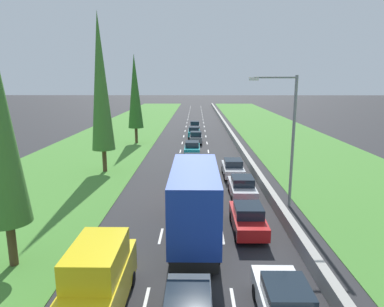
{
  "coord_description": "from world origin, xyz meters",
  "views": [
    {
      "loc": [
        0.26,
        -3.19,
        8.64
      ],
      "look_at": [
        -0.2,
        31.94,
        1.23
      ],
      "focal_mm": 32.35,
      "sensor_mm": 36.0,
      "label": 1
    }
  ],
  "objects_px": {
    "white_sedan_right_lane": "(285,304)",
    "silver_sedan_right_lane_fourth": "(233,168)",
    "teal_sedan_centre_lane": "(192,148)",
    "poplar_tree_second": "(100,83)",
    "silver_sedan_right_lane": "(242,187)",
    "blue_box_truck_centre_lane": "(195,199)",
    "red_sedan_centre_lane": "(193,179)",
    "red_sedan_right_lane": "(248,218)",
    "teal_sedan_centre_lane_seventh": "(194,132)",
    "yellow_van_left_lane": "(100,277)",
    "grey_hatchback_centre_lane_eighth": "(195,126)",
    "grey_hatchback_centre_lane": "(196,138)",
    "street_light_mast": "(288,132)",
    "silver_hatchback_centre_lane": "(192,163)",
    "poplar_tree_third": "(135,92)"
  },
  "relations": [
    {
      "from": "silver_sedan_right_lane_fourth",
      "to": "grey_hatchback_centre_lane_eighth",
      "type": "height_order",
      "value": "grey_hatchback_centre_lane_eighth"
    },
    {
      "from": "blue_box_truck_centre_lane",
      "to": "silver_sedan_right_lane",
      "type": "xyz_separation_m",
      "value": [
        3.52,
        6.67,
        -1.37
      ]
    },
    {
      "from": "teal_sedan_centre_lane",
      "to": "red_sedan_right_lane",
      "type": "xyz_separation_m",
      "value": [
        3.51,
        -21.21,
        0.0
      ]
    },
    {
      "from": "grey_hatchback_centre_lane",
      "to": "red_sedan_centre_lane",
      "type": "bearing_deg",
      "value": -90.63
    },
    {
      "from": "silver_sedan_right_lane_fourth",
      "to": "blue_box_truck_centre_lane",
      "type": "bearing_deg",
      "value": -105.36
    },
    {
      "from": "teal_sedan_centre_lane",
      "to": "grey_hatchback_centre_lane_eighth",
      "type": "distance_m",
      "value": 20.2
    },
    {
      "from": "red_sedan_right_lane",
      "to": "teal_sedan_centre_lane_seventh",
      "type": "bearing_deg",
      "value": 95.62
    },
    {
      "from": "silver_sedan_right_lane",
      "to": "teal_sedan_centre_lane_seventh",
      "type": "bearing_deg",
      "value": 97.64
    },
    {
      "from": "blue_box_truck_centre_lane",
      "to": "silver_hatchback_centre_lane",
      "type": "relative_size",
      "value": 2.41
    },
    {
      "from": "red_sedan_centre_lane",
      "to": "red_sedan_right_lane",
      "type": "xyz_separation_m",
      "value": [
        3.31,
        -8.09,
        0.0
      ]
    },
    {
      "from": "silver_hatchback_centre_lane",
      "to": "teal_sedan_centre_lane",
      "type": "distance_m",
      "value": 7.46
    },
    {
      "from": "blue_box_truck_centre_lane",
      "to": "silver_hatchback_centre_lane",
      "type": "xyz_separation_m",
      "value": [
        -0.31,
        14.44,
        -1.35
      ]
    },
    {
      "from": "teal_sedan_centre_lane",
      "to": "poplar_tree_second",
      "type": "height_order",
      "value": "poplar_tree_second"
    },
    {
      "from": "yellow_van_left_lane",
      "to": "grey_hatchback_centre_lane_eighth",
      "type": "xyz_separation_m",
      "value": [
        3.33,
        48.63,
        -0.56
      ]
    },
    {
      "from": "blue_box_truck_centre_lane",
      "to": "teal_sedan_centre_lane_seventh",
      "type": "relative_size",
      "value": 2.09
    },
    {
      "from": "grey_hatchback_centre_lane_eighth",
      "to": "street_light_mast",
      "type": "height_order",
      "value": "street_light_mast"
    },
    {
      "from": "grey_hatchback_centre_lane_eighth",
      "to": "silver_sedan_right_lane_fourth",
      "type": "bearing_deg",
      "value": -83.0
    },
    {
      "from": "teal_sedan_centre_lane_seventh",
      "to": "red_sedan_right_lane",
      "type": "bearing_deg",
      "value": -84.38
    },
    {
      "from": "teal_sedan_centre_lane_seventh",
      "to": "silver_sedan_right_lane",
      "type": "height_order",
      "value": "same"
    },
    {
      "from": "teal_sedan_centre_lane",
      "to": "red_sedan_right_lane",
      "type": "height_order",
      "value": "same"
    },
    {
      "from": "red_sedan_centre_lane",
      "to": "street_light_mast",
      "type": "height_order",
      "value": "street_light_mast"
    },
    {
      "from": "grey_hatchback_centre_lane",
      "to": "poplar_tree_second",
      "type": "xyz_separation_m",
      "value": [
        -8.78,
        -15.48,
        7.62
      ]
    },
    {
      "from": "red_sedan_centre_lane",
      "to": "silver_sedan_right_lane_fourth",
      "type": "relative_size",
      "value": 1.0
    },
    {
      "from": "white_sedan_right_lane",
      "to": "silver_sedan_right_lane_fourth",
      "type": "bearing_deg",
      "value": 89.59
    },
    {
      "from": "white_sedan_right_lane",
      "to": "grey_hatchback_centre_lane",
      "type": "height_order",
      "value": "grey_hatchback_centre_lane"
    },
    {
      "from": "silver_sedan_right_lane",
      "to": "silver_sedan_right_lane_fourth",
      "type": "xyz_separation_m",
      "value": [
        -0.1,
        5.8,
        0.0
      ]
    },
    {
      "from": "silver_hatchback_centre_lane",
      "to": "poplar_tree_second",
      "type": "distance_m",
      "value": 11.39
    },
    {
      "from": "white_sedan_right_lane",
      "to": "grey_hatchback_centre_lane_eighth",
      "type": "height_order",
      "value": "grey_hatchback_centre_lane_eighth"
    },
    {
      "from": "blue_box_truck_centre_lane",
      "to": "silver_sedan_right_lane_fourth",
      "type": "height_order",
      "value": "blue_box_truck_centre_lane"
    },
    {
      "from": "blue_box_truck_centre_lane",
      "to": "street_light_mast",
      "type": "height_order",
      "value": "street_light_mast"
    },
    {
      "from": "grey_hatchback_centre_lane_eighth",
      "to": "poplar_tree_second",
      "type": "distance_m",
      "value": 30.27
    },
    {
      "from": "red_sedan_right_lane",
      "to": "yellow_van_left_lane",
      "type": "relative_size",
      "value": 0.92
    },
    {
      "from": "silver_hatchback_centre_lane",
      "to": "silver_sedan_right_lane",
      "type": "relative_size",
      "value": 0.87
    },
    {
      "from": "red_sedan_right_lane",
      "to": "blue_box_truck_centre_lane",
      "type": "bearing_deg",
      "value": -167.36
    },
    {
      "from": "blue_box_truck_centre_lane",
      "to": "grey_hatchback_centre_lane",
      "type": "bearing_deg",
      "value": 89.98
    },
    {
      "from": "white_sedan_right_lane",
      "to": "red_sedan_centre_lane",
      "type": "bearing_deg",
      "value": 102.33
    },
    {
      "from": "grey_hatchback_centre_lane",
      "to": "poplar_tree_third",
      "type": "xyz_separation_m",
      "value": [
        -8.39,
        0.16,
        6.34
      ]
    },
    {
      "from": "blue_box_truck_centre_lane",
      "to": "poplar_tree_second",
      "type": "relative_size",
      "value": 0.64
    },
    {
      "from": "grey_hatchback_centre_lane",
      "to": "poplar_tree_second",
      "type": "height_order",
      "value": "poplar_tree_second"
    },
    {
      "from": "yellow_van_left_lane",
      "to": "poplar_tree_second",
      "type": "distance_m",
      "value": 22.4
    },
    {
      "from": "white_sedan_right_lane",
      "to": "poplar_tree_second",
      "type": "bearing_deg",
      "value": 119.49
    },
    {
      "from": "teal_sedan_centre_lane",
      "to": "grey_hatchback_centre_lane",
      "type": "xyz_separation_m",
      "value": [
        0.43,
        7.67,
        0.02
      ]
    },
    {
      "from": "red_sedan_right_lane",
      "to": "silver_sedan_right_lane",
      "type": "height_order",
      "value": "same"
    },
    {
      "from": "silver_hatchback_centre_lane",
      "to": "blue_box_truck_centre_lane",
      "type": "bearing_deg",
      "value": -88.77
    },
    {
      "from": "silver_hatchback_centre_lane",
      "to": "teal_sedan_centre_lane_seventh",
      "type": "bearing_deg",
      "value": 90.0
    },
    {
      "from": "poplar_tree_second",
      "to": "red_sedan_right_lane",
      "type": "bearing_deg",
      "value": -48.47
    },
    {
      "from": "street_light_mast",
      "to": "yellow_van_left_lane",
      "type": "bearing_deg",
      "value": -130.74
    },
    {
      "from": "poplar_tree_second",
      "to": "white_sedan_right_lane",
      "type": "bearing_deg",
      "value": -60.51
    },
    {
      "from": "white_sedan_right_lane",
      "to": "grey_hatchback_centre_lane",
      "type": "xyz_separation_m",
      "value": [
        -3.27,
        36.8,
        0.02
      ]
    },
    {
      "from": "white_sedan_right_lane",
      "to": "silver_hatchback_centre_lane",
      "type": "xyz_separation_m",
      "value": [
        -3.59,
        21.67,
        0.02
      ]
    }
  ]
}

